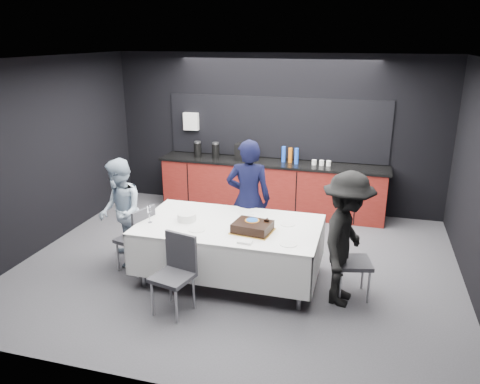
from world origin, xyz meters
name	(u,v)px	position (x,y,z in m)	size (l,w,h in m)	color
ground	(238,264)	(0.00, 0.00, 0.00)	(6.00, 6.00, 0.00)	#48484D
room_shell	(238,135)	(0.00, 0.00, 1.86)	(6.04, 5.04, 2.82)	white
kitchenette	(271,183)	(-0.02, 2.22, 0.54)	(4.10, 0.64, 2.05)	#5E120E
party_table	(230,234)	(0.00, -0.40, 0.64)	(2.32, 1.32, 0.78)	#99999E
cake_assembly	(253,227)	(0.35, -0.56, 0.84)	(0.53, 0.45, 0.16)	gold
plate_stack	(187,217)	(-0.57, -0.44, 0.83)	(0.25, 0.25, 0.10)	white
loose_plate_near	(197,229)	(-0.34, -0.69, 0.78)	(0.22, 0.22, 0.01)	white
loose_plate_right_a	(288,224)	(0.72, -0.22, 0.78)	(0.19, 0.19, 0.01)	white
loose_plate_right_b	(288,244)	(0.84, -0.81, 0.78)	(0.21, 0.21, 0.01)	white
loose_plate_far	(246,213)	(0.10, 0.02, 0.78)	(0.22, 0.22, 0.01)	white
fork_pile	(245,242)	(0.34, -0.91, 0.79)	(0.17, 0.11, 0.03)	white
champagne_flute	(149,211)	(-1.01, -0.63, 0.94)	(0.06, 0.06, 0.22)	white
chair_left	(139,235)	(-1.24, -0.53, 0.53)	(0.52, 0.52, 0.92)	#313136
chair_right	(347,256)	(1.50, -0.43, 0.53)	(0.51, 0.51, 0.92)	#313136
chair_near	(176,268)	(-0.38, -1.27, 0.53)	(0.51, 0.51, 0.92)	#313136
person_center	(248,199)	(0.05, 0.35, 0.87)	(0.63, 0.41, 1.73)	black
person_left	(120,213)	(-1.59, -0.35, 0.75)	(0.73, 0.57, 1.51)	#9FB3C8
person_right	(346,239)	(1.47, -0.57, 0.82)	(1.05, 0.61, 1.63)	black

